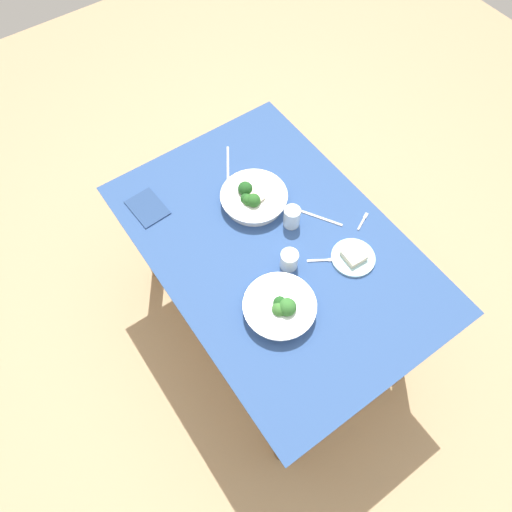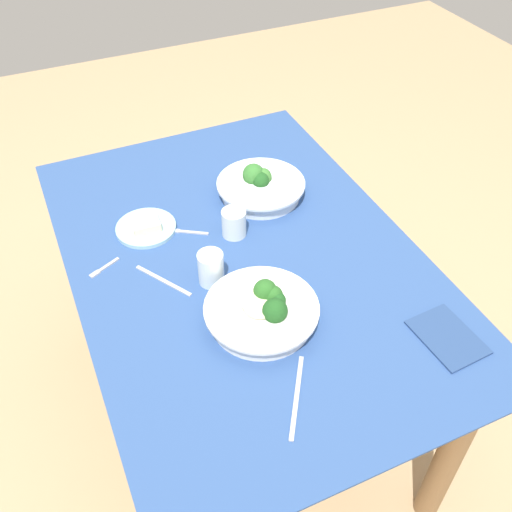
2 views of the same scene
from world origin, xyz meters
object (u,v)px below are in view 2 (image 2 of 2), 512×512
(fork_by_far_bowl, at_px, (103,268))
(table_knife_left, at_px, (163,280))
(broccoli_bowl_far, at_px, (263,311))
(fork_by_near_bowl, at_px, (187,232))
(water_glass_center, at_px, (234,223))
(bread_side_plate, at_px, (146,226))
(table_knife_right, at_px, (297,396))
(broccoli_bowl_near, at_px, (260,187))
(water_glass_side, at_px, (211,268))
(napkin_folded_upper, at_px, (447,337))

(fork_by_far_bowl, bearing_deg, table_knife_left, 115.60)
(broccoli_bowl_far, height_order, fork_by_far_bowl, broccoli_bowl_far)
(fork_by_near_bowl, bearing_deg, water_glass_center, -174.44)
(bread_side_plate, xyz_separation_m, water_glass_center, (-0.12, -0.22, 0.03))
(water_glass_center, height_order, table_knife_right, water_glass_center)
(broccoli_bowl_near, distance_m, fork_by_far_bowl, 0.53)
(broccoli_bowl_far, distance_m, table_knife_right, 0.23)
(water_glass_side, bearing_deg, fork_by_far_bowl, 57.42)
(water_glass_side, bearing_deg, bread_side_plate, 20.04)
(broccoli_bowl_far, relative_size, table_knife_right, 1.30)
(fork_by_far_bowl, xyz_separation_m, napkin_folded_upper, (-0.56, -0.69, 0.00))
(table_knife_left, bearing_deg, fork_by_near_bowl, -68.99)
(broccoli_bowl_far, bearing_deg, water_glass_center, -10.26)
(broccoli_bowl_far, relative_size, table_knife_left, 1.51)
(table_knife_right, bearing_deg, table_knife_left, 52.18)
(broccoli_bowl_near, height_order, table_knife_right, broccoli_bowl_near)
(fork_by_near_bowl, bearing_deg, bread_side_plate, 1.49)
(bread_side_plate, height_order, fork_by_far_bowl, bread_side_plate)
(water_glass_center, relative_size, fork_by_far_bowl, 0.90)
(table_knife_right, relative_size, napkin_folded_upper, 1.25)
(table_knife_left, distance_m, table_knife_right, 0.48)
(water_glass_side, bearing_deg, table_knife_right, -174.09)
(fork_by_near_bowl, bearing_deg, broccoli_bowl_far, 131.17)
(bread_side_plate, distance_m, napkin_folded_upper, 0.86)
(broccoli_bowl_near, xyz_separation_m, table_knife_left, (-0.23, 0.38, -0.03))
(broccoli_bowl_near, bearing_deg, table_knife_right, 161.85)
(table_knife_right, height_order, napkin_folded_upper, napkin_folded_upper)
(broccoli_bowl_near, xyz_separation_m, water_glass_center, (-0.13, 0.14, 0.01))
(fork_by_far_bowl, bearing_deg, water_glass_center, 153.11)
(broccoli_bowl_far, distance_m, broccoli_bowl_near, 0.50)
(water_glass_center, height_order, fork_by_near_bowl, water_glass_center)
(water_glass_side, bearing_deg, broccoli_bowl_far, -159.27)
(bread_side_plate, relative_size, fork_by_near_bowl, 1.72)
(fork_by_far_bowl, relative_size, fork_by_near_bowl, 0.89)
(fork_by_far_bowl, bearing_deg, table_knife_right, 91.90)
(bread_side_plate, bearing_deg, fork_by_far_bowl, 126.47)
(fork_by_far_bowl, bearing_deg, bread_side_plate, -168.90)
(table_knife_left, bearing_deg, table_knife_right, 167.49)
(fork_by_near_bowl, distance_m, table_knife_left, 0.20)
(table_knife_left, height_order, napkin_folded_upper, napkin_folded_upper)
(bread_side_plate, bearing_deg, table_knife_right, -168.25)
(water_glass_side, bearing_deg, broccoli_bowl_near, -43.24)
(broccoli_bowl_far, relative_size, broccoli_bowl_near, 1.04)
(table_knife_left, distance_m, napkin_folded_upper, 0.72)
(broccoli_bowl_near, xyz_separation_m, bread_side_plate, (-0.01, 0.36, -0.02))
(broccoli_bowl_near, distance_m, napkin_folded_upper, 0.71)
(bread_side_plate, bearing_deg, broccoli_bowl_near, -87.67)
(broccoli_bowl_near, relative_size, fork_by_near_bowl, 2.67)
(broccoli_bowl_near, height_order, table_knife_left, broccoli_bowl_near)
(water_glass_side, relative_size, napkin_folded_upper, 0.54)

